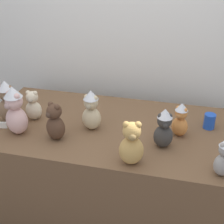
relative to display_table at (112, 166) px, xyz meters
The scene contains 13 objects.
ground_plane 0.44m from the display_table, 90.00° to the right, with size 10.00×10.00×0.00m, color #3D3838.
wall_back 1.19m from the display_table, 90.00° to the left, with size 7.00×0.08×2.60m, color white.
display_table is the anchor object (origin of this frame).
teddy_bear_ginger 0.68m from the display_table, ahead, with size 0.14×0.14×0.25m.
teddy_bear_cream 0.76m from the display_table, behind, with size 0.13×0.11×0.23m.
teddy_bear_mocha 0.92m from the display_table, behind, with size 0.18×0.16×0.32m.
teddy_bear_charcoal 0.65m from the display_table, 23.24° to the right, with size 0.15×0.14×0.28m.
teddy_bear_honey 0.66m from the display_table, 61.18° to the right, with size 0.17×0.16×0.29m.
teddy_bear_sand 0.53m from the display_table, 155.67° to the right, with size 0.15×0.13×0.30m.
teddy_bear_cocoa 0.64m from the display_table, 144.17° to the right, with size 0.18×0.17×0.27m.
teddy_bear_blush 0.85m from the display_table, 159.14° to the right, with size 0.20×0.18×0.36m.
party_cup_blue 0.81m from the display_table, 12.17° to the left, with size 0.08×0.08×0.11m, color blue.
name_card_front_left 0.88m from the display_table, 164.79° to the right, with size 0.07×0.01×0.05m, color white.
Camera 1 is at (0.47, -1.71, 1.95)m, focal length 52.17 mm.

